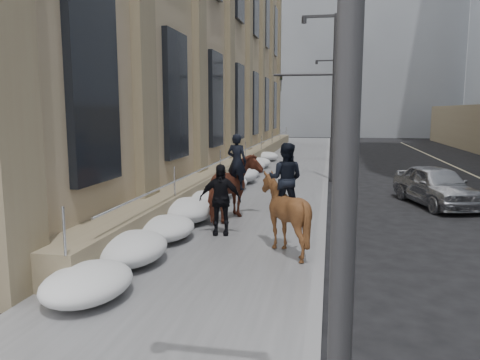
% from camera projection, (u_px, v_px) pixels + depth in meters
% --- Properties ---
extents(ground, '(140.00, 140.00, 0.00)m').
position_uv_depth(ground, '(195.00, 273.00, 10.08)').
color(ground, black).
rests_on(ground, ground).
extents(sidewalk, '(5.00, 80.00, 0.12)m').
position_uv_depth(sidewalk, '(262.00, 192.00, 19.78)').
color(sidewalk, '#58595B').
rests_on(sidewalk, ground).
extents(curb, '(0.24, 80.00, 0.12)m').
position_uv_depth(curb, '(325.00, 194.00, 19.29)').
color(curb, slate).
rests_on(curb, ground).
extents(limestone_building, '(6.10, 44.00, 18.00)m').
position_uv_depth(limestone_building, '(202.00, 23.00, 29.15)').
color(limestone_building, '#92845F').
rests_on(limestone_building, ground).
extents(bg_building_mid, '(30.00, 12.00, 28.00)m').
position_uv_depth(bg_building_mid, '(342.00, 35.00, 65.56)').
color(bg_building_mid, slate).
rests_on(bg_building_mid, ground).
extents(bg_building_far, '(24.00, 12.00, 20.00)m').
position_uv_depth(bg_building_far, '(280.00, 72.00, 79.68)').
color(bg_building_far, gray).
rests_on(bg_building_far, ground).
extents(streetlight_mid, '(1.71, 0.24, 8.00)m').
position_uv_depth(streetlight_mid, '(331.00, 87.00, 22.49)').
color(streetlight_mid, '#2D2D30').
rests_on(streetlight_mid, ground).
extents(streetlight_far, '(1.71, 0.24, 8.00)m').
position_uv_depth(streetlight_far, '(331.00, 98.00, 41.92)').
color(streetlight_far, '#2D2D30').
rests_on(streetlight_far, ground).
extents(traffic_signal, '(4.10, 0.22, 6.00)m').
position_uv_depth(traffic_signal, '(320.00, 103.00, 30.47)').
color(traffic_signal, '#2D2D30').
rests_on(traffic_signal, ground).
extents(snow_bank, '(1.70, 18.10, 0.76)m').
position_uv_depth(snow_bank, '(219.00, 189.00, 18.15)').
color(snow_bank, silver).
rests_on(snow_bank, sidewalk).
extents(mounted_horse_left, '(1.55, 2.53, 2.66)m').
position_uv_depth(mounted_horse_left, '(234.00, 186.00, 14.33)').
color(mounted_horse_left, '#562719').
rests_on(mounted_horse_left, sidewalk).
extents(mounted_horse_right, '(1.69, 1.85, 2.60)m').
position_uv_depth(mounted_horse_right, '(284.00, 208.00, 11.08)').
color(mounted_horse_right, '#482A14').
rests_on(mounted_horse_right, sidewalk).
extents(pedestrian, '(1.19, 0.62, 1.93)m').
position_uv_depth(pedestrian, '(220.00, 199.00, 12.65)').
color(pedestrian, black).
rests_on(pedestrian, sidewalk).
extents(car_silver, '(2.88, 4.69, 1.49)m').
position_uv_depth(car_silver, '(436.00, 185.00, 17.18)').
color(car_silver, '#9C9EA3').
rests_on(car_silver, ground).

